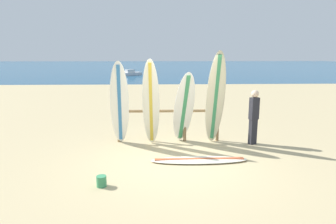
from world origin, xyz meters
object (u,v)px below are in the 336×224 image
Objects in this scene: beachgoer_standing at (254,115)px; sand_bucket at (101,181)px; surfboard_leaning_center at (215,99)px; small_boat_offshore at (130,73)px; surfboard_leaning_center_left at (184,108)px; surfboard_lying_on_sand at (199,160)px; surfboard_leaning_left at (151,103)px; surfboard_leaning_far_left at (120,104)px; surfboard_rack at (168,119)px.

sand_bucket is at bearing -145.87° from beachgoer_standing.
surfboard_leaning_center is 0.95× the size of small_boat_offshore.
surfboard_leaning_center_left is 0.89× the size of surfboard_lying_on_sand.
surfboard_leaning_left is 0.87× the size of small_boat_offshore.
beachgoer_standing is (1.96, -0.09, -0.19)m from surfboard_leaning_center_left.
surfboard_lying_on_sand is at bearing -46.35° from surfboard_leaning_left.
surfboard_leaning_far_left is 2.64m from surfboard_leaning_center.
sand_bucket is (-0.92, -2.49, -1.11)m from surfboard_leaning_left.
surfboard_leaning_center reaches higher than surfboard_leaning_far_left.
surfboard_leaning_center reaches higher than surfboard_leaning_left.
surfboard_rack is at bearing 171.36° from beachgoer_standing.
surfboard_leaning_center_left reaches higher than small_boat_offshore.
surfboard_leaning_center is 1.70× the size of beachgoer_standing.
sand_bucket is at bearing -85.93° from small_boat_offshore.
surfboard_leaning_center is (1.29, -0.34, 0.65)m from surfboard_rack.
surfboard_leaning_left reaches higher than surfboard_lying_on_sand.
surfboard_leaning_left reaches higher than beachgoer_standing.
surfboard_lying_on_sand is 2.31m from beachgoer_standing.
surfboard_leaning_far_left is at bearing -179.10° from beachgoer_standing.
surfboard_leaning_center reaches higher than surfboard_lying_on_sand.
sand_bucket is (-1.42, -2.94, -0.56)m from surfboard_rack.
surfboard_leaning_center is at bearing 178.68° from beachgoer_standing.
surfboard_leaning_center is at bearing -79.94° from small_boat_offshore.
surfboard_leaning_far_left is at bearing 178.06° from surfboard_leaning_left.
surfboard_rack is 1.51m from surfboard_leaning_far_left.
surfboard_leaning_left is at bearing -83.65° from small_boat_offshore.
surfboard_leaning_center_left is 9.72× the size of sand_bucket.
surfboard_leaning_left is (0.85, -0.03, 0.02)m from surfboard_leaning_far_left.
beachgoer_standing is (2.88, 0.09, -0.36)m from surfboard_leaning_left.
surfboard_leaning_far_left reaches higher than small_boat_offshore.
surfboard_leaning_far_left is 0.98× the size of surfboard_leaning_left.
sand_bucket is (-2.09, -1.26, 0.07)m from surfboard_lying_on_sand.
surfboard_leaning_center_left reaches higher than surfboard_lying_on_sand.
surfboard_leaning_left is 0.95m from surfboard_leaning_center_left.
surfboard_leaning_center_left is at bearing 177.46° from beachgoer_standing.
small_boat_offshore is at bearing 98.39° from surfboard_lying_on_sand.
surfboard_lying_on_sand is at bearing 31.16° from sand_bucket.
surfboard_rack is at bearing 165.36° from surfboard_leaning_center.
surfboard_leaning_far_left reaches higher than beachgoer_standing.
surfboard_leaning_left is at bearing -169.24° from surfboard_leaning_center_left.
small_boat_offshore is (-3.96, 27.17, -0.79)m from surfboard_leaning_center_left.
surfboard_leaning_center is 1.13× the size of surfboard_lying_on_sand.
beachgoer_standing is at bearing 37.49° from surfboard_lying_on_sand.
surfboard_rack is 1.48m from surfboard_leaning_center.
small_boat_offshore reaches higher than surfboard_lying_on_sand.
surfboard_rack reaches higher than small_boat_offshore.
small_boat_offshore is (-5.92, 27.25, -0.60)m from beachgoer_standing.
surfboard_leaning_far_left reaches higher than surfboard_leaning_center_left.
surfboard_leaning_center_left is 27.47m from small_boat_offshore.
surfboard_leaning_far_left is at bearing -178.18° from surfboard_leaning_center.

